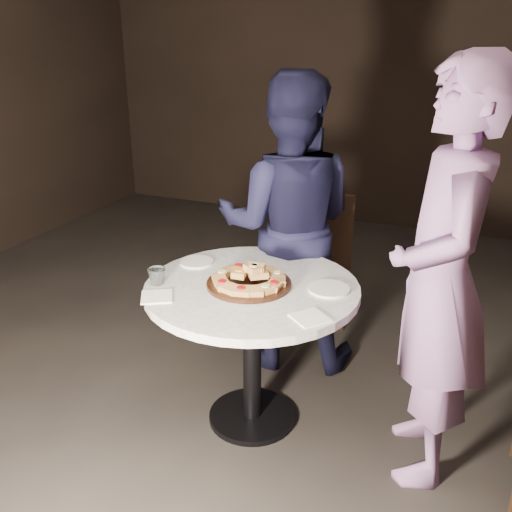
# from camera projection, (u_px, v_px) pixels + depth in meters

# --- Properties ---
(floor) EXTENTS (7.00, 7.00, 0.00)m
(floor) POSITION_uv_depth(u_px,v_px,m) (240.00, 419.00, 2.98)
(floor) COLOR black
(floor) RESTS_ON ground
(table) EXTENTS (1.32, 1.32, 0.77)m
(table) POSITION_uv_depth(u_px,v_px,m) (252.00, 312.00, 2.76)
(table) COLOR black
(table) RESTS_ON ground
(serving_board) EXTENTS (0.43, 0.43, 0.02)m
(serving_board) POSITION_uv_depth(u_px,v_px,m) (249.00, 284.00, 2.70)
(serving_board) COLOR black
(serving_board) RESTS_ON table
(focaccia_pile) EXTENTS (0.36, 0.36, 0.10)m
(focaccia_pile) POSITION_uv_depth(u_px,v_px,m) (250.00, 277.00, 2.69)
(focaccia_pile) COLOR #B68546
(focaccia_pile) RESTS_ON serving_board
(plate_left) EXTENTS (0.21, 0.21, 0.01)m
(plate_left) POSITION_uv_depth(u_px,v_px,m) (196.00, 262.00, 2.96)
(plate_left) COLOR white
(plate_left) RESTS_ON table
(plate_right) EXTENTS (0.25, 0.25, 0.01)m
(plate_right) POSITION_uv_depth(u_px,v_px,m) (329.00, 289.00, 2.65)
(plate_right) COLOR white
(plate_right) RESTS_ON table
(water_glass) EXTENTS (0.10, 0.10, 0.08)m
(water_glass) POSITION_uv_depth(u_px,v_px,m) (157.00, 276.00, 2.70)
(water_glass) COLOR silver
(water_glass) RESTS_ON table
(napkin_near) EXTENTS (0.19, 0.19, 0.01)m
(napkin_near) POSITION_uv_depth(u_px,v_px,m) (157.00, 297.00, 2.58)
(napkin_near) COLOR white
(napkin_near) RESTS_ON table
(napkin_far) EXTENTS (0.19, 0.19, 0.01)m
(napkin_far) POSITION_uv_depth(u_px,v_px,m) (310.00, 318.00, 2.39)
(napkin_far) COLOR white
(napkin_far) RESTS_ON table
(chair_far) EXTENTS (0.57, 0.58, 0.95)m
(chair_far) POSITION_uv_depth(u_px,v_px,m) (316.00, 248.00, 3.77)
(chair_far) COLOR black
(chair_far) RESTS_ON ground
(diner_navy) EXTENTS (0.97, 0.84, 1.71)m
(diner_navy) POSITION_uv_depth(u_px,v_px,m) (288.00, 225.00, 3.26)
(diner_navy) COLOR black
(diner_navy) RESTS_ON ground
(diner_teal) EXTENTS (0.59, 0.76, 1.84)m
(diner_teal) POSITION_uv_depth(u_px,v_px,m) (441.00, 282.00, 2.37)
(diner_teal) COLOR #86649C
(diner_teal) RESTS_ON ground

